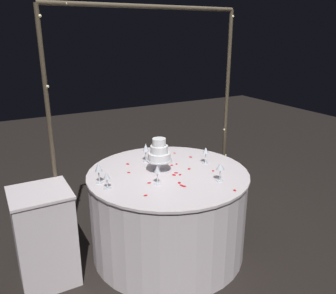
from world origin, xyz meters
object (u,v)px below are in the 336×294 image
(tiered_cake, at_px, (159,153))
(wine_glass_3, at_px, (146,148))
(main_table, at_px, (168,212))
(side_table, at_px, (45,237))
(wine_glass_4, at_px, (98,168))
(wine_glass_6, at_px, (157,170))
(wine_glass_0, at_px, (165,148))
(wine_glass_1, at_px, (206,152))
(decorative_arch, at_px, (149,97))
(wine_glass_5, at_px, (107,177))
(wine_glass_2, at_px, (220,167))

(tiered_cake, xyz_separation_m, wine_glass_3, (0.00, 0.27, -0.04))
(main_table, relative_size, side_table, 1.77)
(wine_glass_4, distance_m, wine_glass_6, 0.46)
(wine_glass_0, relative_size, wine_glass_1, 1.15)
(decorative_arch, distance_m, wine_glass_3, 0.47)
(wine_glass_6, bearing_deg, wine_glass_3, 74.75)
(wine_glass_5, bearing_deg, main_table, 6.15)
(wine_glass_1, relative_size, wine_glass_5, 1.14)
(wine_glass_1, bearing_deg, wine_glass_2, -107.63)
(main_table, height_order, wine_glass_2, wine_glass_2)
(decorative_arch, relative_size, wine_glass_0, 12.11)
(decorative_arch, distance_m, main_table, 1.04)
(wine_glass_5, relative_size, wine_glass_6, 0.85)
(wine_glass_2, bearing_deg, tiered_cake, 129.01)
(wine_glass_4, xyz_separation_m, wine_glass_6, (0.40, -0.24, -0.01))
(wine_glass_1, distance_m, wine_glass_3, 0.55)
(decorative_arch, xyz_separation_m, tiered_cake, (-0.06, -0.29, -0.42))
(wine_glass_6, bearing_deg, wine_glass_4, 148.91)
(wine_glass_4, bearing_deg, wine_glass_1, -2.53)
(side_table, relative_size, wine_glass_0, 4.45)
(side_table, xyz_separation_m, wine_glass_3, (0.98, 0.21, 0.51))
(wine_glass_2, bearing_deg, wine_glass_0, 106.95)
(tiered_cake, relative_size, wine_glass_4, 1.72)
(side_table, height_order, wine_glass_2, wine_glass_2)
(wine_glass_3, distance_m, wine_glass_6, 0.52)
(wine_glass_4, bearing_deg, main_table, -6.12)
(wine_glass_1, distance_m, wine_glass_5, 0.97)
(tiered_cake, bearing_deg, wine_glass_2, -50.99)
(wine_glass_6, bearing_deg, tiered_cake, 59.53)
(main_table, bearing_deg, wine_glass_3, 99.60)
(wine_glass_0, distance_m, wine_glass_1, 0.38)
(wine_glass_5, bearing_deg, decorative_arch, 35.81)
(wine_glass_0, relative_size, wine_glass_2, 1.16)
(tiered_cake, height_order, wine_glass_3, tiered_cake)
(decorative_arch, relative_size, side_table, 2.72)
(wine_glass_2, xyz_separation_m, wine_glass_5, (-0.85, 0.30, -0.02))
(wine_glass_2, relative_size, wine_glass_5, 1.12)
(decorative_arch, xyz_separation_m, wine_glass_0, (0.10, -0.11, -0.46))
(wine_glass_2, relative_size, wine_glass_3, 0.87)
(wine_glass_3, height_order, wine_glass_5, wine_glass_3)
(tiered_cake, height_order, wine_glass_2, tiered_cake)
(side_table, height_order, wine_glass_3, wine_glass_3)
(side_table, bearing_deg, decorative_arch, 12.63)
(wine_glass_2, height_order, wine_glass_5, wine_glass_2)
(wine_glass_2, bearing_deg, main_table, 128.03)
(side_table, height_order, wine_glass_5, wine_glass_5)
(wine_glass_4, bearing_deg, wine_glass_0, 14.57)
(wine_glass_3, xyz_separation_m, wine_glass_6, (-0.14, -0.50, -0.01))
(side_table, relative_size, wine_glass_2, 5.17)
(wine_glass_2, bearing_deg, wine_glass_1, 72.37)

